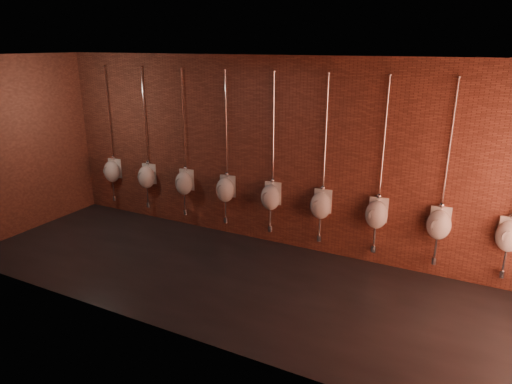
{
  "coord_description": "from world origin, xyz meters",
  "views": [
    {
      "loc": [
        3.24,
        -5.28,
        3.38
      ],
      "look_at": [
        0.07,
        0.9,
        1.1
      ],
      "focal_mm": 32.0,
      "sensor_mm": 36.0,
      "label": 1
    }
  ],
  "objects_px": {
    "urinal_3": "(225,189)",
    "urinal_4": "(271,196)",
    "urinal_2": "(184,182)",
    "urinal_5": "(321,204)",
    "urinal_1": "(147,176)",
    "urinal_7": "(439,223)",
    "urinal_0": "(112,170)",
    "urinal_6": "(377,213)",
    "urinal_8": "(509,235)"
  },
  "relations": [
    {
      "from": "urinal_3",
      "to": "urinal_8",
      "type": "relative_size",
      "value": 1.0
    },
    {
      "from": "urinal_7",
      "to": "urinal_8",
      "type": "xyz_separation_m",
      "value": [
        0.9,
        0.0,
        0.0
      ]
    },
    {
      "from": "urinal_4",
      "to": "urinal_5",
      "type": "distance_m",
      "value": 0.9
    },
    {
      "from": "urinal_1",
      "to": "urinal_4",
      "type": "distance_m",
      "value": 2.7
    },
    {
      "from": "urinal_2",
      "to": "urinal_4",
      "type": "height_order",
      "value": "same"
    },
    {
      "from": "urinal_2",
      "to": "urinal_3",
      "type": "relative_size",
      "value": 1.0
    },
    {
      "from": "urinal_0",
      "to": "urinal_2",
      "type": "bearing_deg",
      "value": 0.0
    },
    {
      "from": "urinal_8",
      "to": "urinal_4",
      "type": "bearing_deg",
      "value": 180.0
    },
    {
      "from": "urinal_1",
      "to": "urinal_2",
      "type": "height_order",
      "value": "same"
    },
    {
      "from": "urinal_0",
      "to": "urinal_2",
      "type": "relative_size",
      "value": 1.0
    },
    {
      "from": "urinal_0",
      "to": "urinal_3",
      "type": "bearing_deg",
      "value": 0.0
    },
    {
      "from": "urinal_5",
      "to": "urinal_6",
      "type": "bearing_deg",
      "value": 0.0
    },
    {
      "from": "urinal_5",
      "to": "urinal_0",
      "type": "bearing_deg",
      "value": 180.0
    },
    {
      "from": "urinal_2",
      "to": "urinal_4",
      "type": "xyz_separation_m",
      "value": [
        1.8,
        0.0,
        0.0
      ]
    },
    {
      "from": "urinal_3",
      "to": "urinal_7",
      "type": "distance_m",
      "value": 3.6
    },
    {
      "from": "urinal_2",
      "to": "urinal_3",
      "type": "height_order",
      "value": "same"
    },
    {
      "from": "urinal_2",
      "to": "urinal_8",
      "type": "height_order",
      "value": "same"
    },
    {
      "from": "urinal_3",
      "to": "urinal_5",
      "type": "height_order",
      "value": "same"
    },
    {
      "from": "urinal_1",
      "to": "urinal_8",
      "type": "bearing_deg",
      "value": 0.0
    },
    {
      "from": "urinal_1",
      "to": "urinal_3",
      "type": "xyz_separation_m",
      "value": [
        1.8,
        0.0,
        0.0
      ]
    },
    {
      "from": "urinal_1",
      "to": "urinal_7",
      "type": "xyz_separation_m",
      "value": [
        5.4,
        0.0,
        0.0
      ]
    },
    {
      "from": "urinal_0",
      "to": "urinal_4",
      "type": "height_order",
      "value": "same"
    },
    {
      "from": "urinal_1",
      "to": "urinal_5",
      "type": "distance_m",
      "value": 3.6
    },
    {
      "from": "urinal_7",
      "to": "urinal_6",
      "type": "bearing_deg",
      "value": 180.0
    },
    {
      "from": "urinal_3",
      "to": "urinal_4",
      "type": "bearing_deg",
      "value": 0.0
    },
    {
      "from": "urinal_3",
      "to": "urinal_5",
      "type": "distance_m",
      "value": 1.8
    },
    {
      "from": "urinal_1",
      "to": "urinal_8",
      "type": "relative_size",
      "value": 1.0
    },
    {
      "from": "urinal_5",
      "to": "urinal_3",
      "type": "bearing_deg",
      "value": 180.0
    },
    {
      "from": "urinal_3",
      "to": "urinal_2",
      "type": "bearing_deg",
      "value": 180.0
    },
    {
      "from": "urinal_2",
      "to": "urinal_8",
      "type": "distance_m",
      "value": 5.4
    },
    {
      "from": "urinal_6",
      "to": "urinal_2",
      "type": "bearing_deg",
      "value": 180.0
    },
    {
      "from": "urinal_5",
      "to": "urinal_8",
      "type": "height_order",
      "value": "same"
    },
    {
      "from": "urinal_2",
      "to": "urinal_7",
      "type": "xyz_separation_m",
      "value": [
        4.5,
        0.0,
        0.0
      ]
    },
    {
      "from": "urinal_4",
      "to": "urinal_7",
      "type": "relative_size",
      "value": 1.0
    },
    {
      "from": "urinal_0",
      "to": "urinal_4",
      "type": "xyz_separation_m",
      "value": [
        3.6,
        0.0,
        0.0
      ]
    },
    {
      "from": "urinal_0",
      "to": "urinal_6",
      "type": "distance_m",
      "value": 5.4
    },
    {
      "from": "urinal_1",
      "to": "urinal_3",
      "type": "bearing_deg",
      "value": 0.0
    },
    {
      "from": "urinal_0",
      "to": "urinal_8",
      "type": "height_order",
      "value": "same"
    },
    {
      "from": "urinal_0",
      "to": "urinal_5",
      "type": "height_order",
      "value": "same"
    },
    {
      "from": "urinal_8",
      "to": "urinal_5",
      "type": "bearing_deg",
      "value": 180.0
    },
    {
      "from": "urinal_1",
      "to": "urinal_4",
      "type": "relative_size",
      "value": 1.0
    },
    {
      "from": "urinal_4",
      "to": "urinal_7",
      "type": "distance_m",
      "value": 2.7
    },
    {
      "from": "urinal_3",
      "to": "urinal_4",
      "type": "xyz_separation_m",
      "value": [
        0.9,
        0.0,
        0.0
      ]
    },
    {
      "from": "urinal_2",
      "to": "urinal_8",
      "type": "bearing_deg",
      "value": 0.0
    },
    {
      "from": "urinal_2",
      "to": "urinal_6",
      "type": "height_order",
      "value": "same"
    },
    {
      "from": "urinal_2",
      "to": "urinal_5",
      "type": "bearing_deg",
      "value": 0.0
    },
    {
      "from": "urinal_4",
      "to": "urinal_1",
      "type": "bearing_deg",
      "value": 180.0
    },
    {
      "from": "urinal_8",
      "to": "urinal_1",
      "type": "bearing_deg",
      "value": 180.0
    },
    {
      "from": "urinal_1",
      "to": "urinal_7",
      "type": "bearing_deg",
      "value": 0.0
    },
    {
      "from": "urinal_1",
      "to": "urinal_0",
      "type": "bearing_deg",
      "value": 180.0
    }
  ]
}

